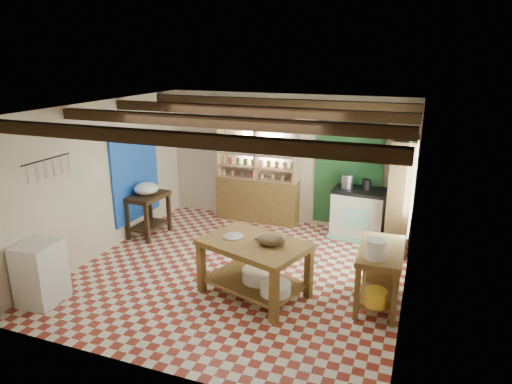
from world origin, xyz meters
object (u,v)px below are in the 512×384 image
at_px(stove, 359,213).
at_px(right_counter, 379,276).
at_px(cat, 271,239).
at_px(white_cabinet, 41,273).
at_px(prep_table, 148,215).
at_px(work_table, 254,268).

height_order(stove, right_counter, stove).
distance_m(stove, cat, 2.89).
bearing_deg(white_cabinet, prep_table, 84.67).
distance_m(work_table, stove, 2.92).
bearing_deg(right_counter, white_cabinet, -160.95).
bearing_deg(cat, work_table, -178.69).
bearing_deg(right_counter, stove, 104.19).
height_order(stove, prep_table, stove).
bearing_deg(cat, prep_table, 161.99).
bearing_deg(right_counter, cat, -165.08).
bearing_deg(work_table, prep_table, 170.39).
height_order(prep_table, white_cabinet, white_cabinet).
relative_size(work_table, stove, 1.51).
bearing_deg(right_counter, work_table, -168.28).
height_order(work_table, cat, cat).
height_order(prep_table, right_counter, right_counter).
distance_m(work_table, cat, 0.56).
bearing_deg(stove, work_table, -107.73).
height_order(white_cabinet, cat, cat).
bearing_deg(white_cabinet, right_counter, 15.18).
height_order(stove, white_cabinet, stove).
relative_size(stove, white_cabinet, 1.09).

